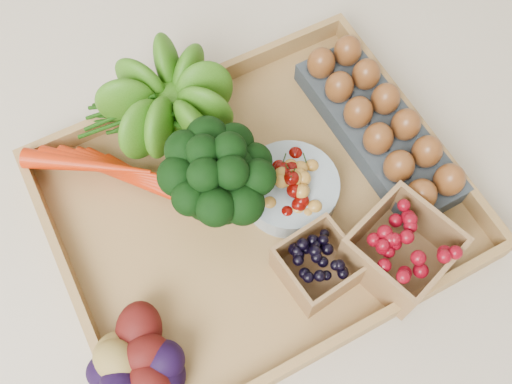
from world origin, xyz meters
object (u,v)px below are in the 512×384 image
tray (256,208)px  broccoli (221,191)px  cherry_bowl (290,189)px  egg_carton (378,130)px

tray → broccoli: bearing=159.1°
broccoli → cherry_bowl: bearing=-13.7°
broccoli → cherry_bowl: 0.11m
broccoli → egg_carton: broccoli is taller
broccoli → egg_carton: bearing=0.2°
cherry_bowl → egg_carton: size_ratio=0.45×
cherry_bowl → egg_carton: bearing=8.3°
tray → cherry_bowl: size_ratio=3.99×
egg_carton → broccoli: bearing=178.9°
tray → egg_carton: egg_carton is taller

